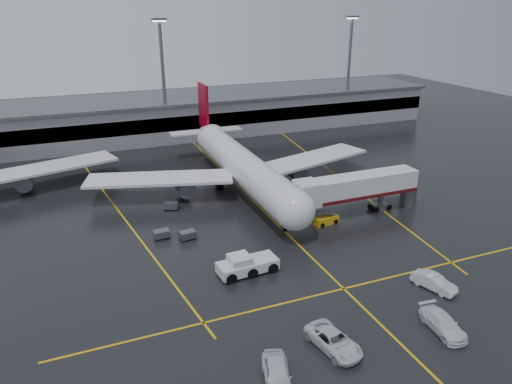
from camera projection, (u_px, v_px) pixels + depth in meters
name	position (u px, v px, depth m)	size (l,w,h in m)	color
ground	(264.00, 211.00, 69.62)	(220.00, 220.00, 0.00)	black
apron_line_centre	(264.00, 211.00, 69.62)	(0.25, 90.00, 0.02)	gold
apron_line_stop	(344.00, 289.00, 50.69)	(60.00, 0.25, 0.02)	gold
apron_line_left	(115.00, 206.00, 71.25)	(0.25, 70.00, 0.02)	gold
apron_line_right	(335.00, 174.00, 84.50)	(0.25, 70.00, 0.02)	gold
terminal	(183.00, 115.00, 109.26)	(122.00, 19.00, 8.60)	gray
light_mast_mid	(163.00, 74.00, 98.64)	(3.00, 1.20, 25.45)	#595B60
light_mast_right	(349.00, 64.00, 114.33)	(3.00, 1.20, 25.45)	#595B60
main_airliner	(240.00, 164.00, 76.41)	(48.80, 45.60, 14.10)	silver
jet_bridge	(358.00, 189.00, 67.14)	(19.90, 3.40, 6.05)	silver
pushback_tractor	(246.00, 265.00, 53.34)	(6.98, 3.33, 2.43)	silver
belt_loader	(326.00, 220.00, 65.43)	(3.64, 2.05, 2.20)	#CE950F
service_van_a	(334.00, 341.00, 41.69)	(2.66, 5.77, 1.60)	silver
service_van_b	(443.00, 323.00, 43.98)	(2.20, 5.41, 1.57)	silver
service_van_c	(434.00, 282.00, 50.44)	(1.68, 4.81, 1.59)	silver
service_van_d	(277.00, 375.00, 37.75)	(2.15, 5.35, 1.82)	silver
baggage_cart_a	(187.00, 235.00, 61.08)	(2.18, 1.61, 1.12)	#595B60
baggage_cart_b	(161.00, 234.00, 61.32)	(2.04, 1.37, 1.12)	#595B60
baggage_cart_c	(171.00, 206.00, 69.81)	(2.33, 1.91, 1.12)	#595B60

